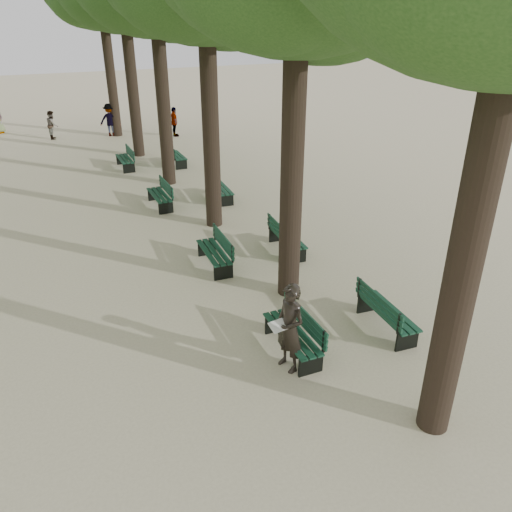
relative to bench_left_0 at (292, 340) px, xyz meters
name	(u,v)px	position (x,y,z in m)	size (l,w,h in m)	color
ground	(297,380)	(-0.37, -0.82, -0.27)	(120.00, 120.00, 0.00)	beige
bench_left_0	(292,340)	(0.00, 0.00, 0.00)	(0.66, 1.83, 0.92)	black
bench_left_1	(215,258)	(0.00, 4.30, 0.00)	(0.72, 1.84, 0.92)	black
bench_left_2	(160,199)	(0.00, 9.61, 0.00)	(0.62, 1.82, 0.92)	black
bench_left_3	(125,163)	(0.00, 15.15, 0.00)	(0.62, 1.82, 0.92)	black
bench_right_0	(386,319)	(2.27, -0.20, 0.00)	(0.77, 1.85, 0.92)	black
bench_right_1	(287,243)	(2.27, 4.28, 0.00)	(0.78, 1.86, 0.92)	black
bench_right_2	(221,192)	(2.27, 9.38, 0.00)	(0.76, 1.85, 0.92)	black
bench_right_3	(177,159)	(2.27, 14.69, 0.00)	(0.65, 1.82, 0.92)	black
man_with_map	(290,328)	(-0.32, -0.42, 0.65)	(0.69, 0.80, 1.84)	black
pedestrian_c	(174,122)	(4.05, 20.51, 0.54)	(0.95, 0.33, 1.63)	#262628
pedestrian_b	(110,120)	(0.81, 22.22, 0.63)	(1.16, 0.36, 1.80)	#262628
pedestrian_a	(52,125)	(-2.23, 22.89, 0.49)	(0.74, 0.30, 1.52)	#262628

